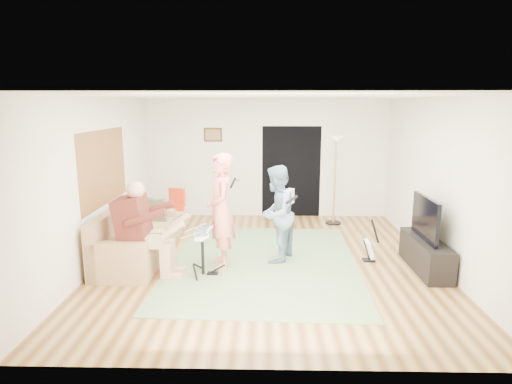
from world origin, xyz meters
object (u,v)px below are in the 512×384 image
(drum_kit, at_px, (203,255))
(television, at_px, (425,218))
(singer, at_px, (221,211))
(dining_chair, at_px, (174,216))
(torchiere_lamp, at_px, (335,164))
(sofa, at_px, (132,243))
(guitarist, at_px, (276,214))
(guitar_spare, at_px, (370,249))
(tv_cabinet, at_px, (426,254))

(drum_kit, xyz_separation_m, television, (3.45, 0.31, 0.53))
(singer, relative_size, dining_chair, 2.09)
(torchiere_lamp, height_order, television, torchiere_lamp)
(sofa, bearing_deg, guitarist, -0.10)
(guitarist, distance_m, guitar_spare, 1.68)
(guitar_spare, bearing_deg, sofa, -179.71)
(drum_kit, relative_size, dining_chair, 0.84)
(drum_kit, relative_size, torchiere_lamp, 0.39)
(dining_chair, relative_size, tv_cabinet, 0.63)
(singer, relative_size, torchiere_lamp, 0.96)
(torchiere_lamp, distance_m, dining_chair, 3.59)
(torchiere_lamp, bearing_deg, guitar_spare, -83.86)
(drum_kit, height_order, dining_chair, dining_chair)
(sofa, xyz_separation_m, television, (4.75, -0.34, 0.56))
(drum_kit, xyz_separation_m, dining_chair, (-0.93, 2.31, -0.01))
(tv_cabinet, bearing_deg, television, -180.00)
(singer, relative_size, guitarist, 1.14)
(guitarist, xyz_separation_m, guitar_spare, (1.57, 0.02, -0.60))
(singer, relative_size, tv_cabinet, 1.31)
(drum_kit, distance_m, guitar_spare, 2.79)
(tv_cabinet, bearing_deg, guitarist, 171.88)
(sofa, relative_size, drum_kit, 2.93)
(torchiere_lamp, relative_size, dining_chair, 2.18)
(sofa, distance_m, television, 4.79)
(sofa, distance_m, guitar_spare, 4.00)
(guitarist, height_order, dining_chair, guitarist)
(drum_kit, distance_m, dining_chair, 2.48)
(sofa, height_order, dining_chair, same)
(dining_chair, distance_m, television, 4.84)
(dining_chair, bearing_deg, sofa, -86.64)
(drum_kit, xyz_separation_m, singer, (0.24, 0.39, 0.60))
(sofa, height_order, television, television)
(singer, bearing_deg, guitarist, 92.69)
(guitar_spare, distance_m, television, 1.05)
(singer, distance_m, torchiere_lamp, 3.42)
(torchiere_lamp, bearing_deg, television, -69.54)
(drum_kit, distance_m, torchiere_lamp, 3.98)
(guitarist, bearing_deg, guitar_spare, 112.83)
(guitar_spare, distance_m, tv_cabinet, 0.87)
(guitarist, distance_m, television, 2.34)
(sofa, bearing_deg, guitar_spare, 0.29)
(guitarist, height_order, television, guitarist)
(sofa, bearing_deg, singer, -9.45)
(sofa, bearing_deg, dining_chair, 77.33)
(guitar_spare, height_order, tv_cabinet, guitar_spare)
(sofa, height_order, guitar_spare, sofa)
(guitarist, height_order, torchiere_lamp, torchiere_lamp)
(guitar_spare, relative_size, dining_chair, 0.82)
(guitar_spare, bearing_deg, tv_cabinet, -24.49)
(drum_kit, relative_size, guitarist, 0.46)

